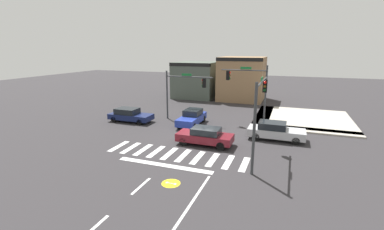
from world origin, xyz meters
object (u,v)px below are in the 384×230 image
Objects in this scene: traffic_signal_southeast at (260,103)px; traffic_signal_northwest at (184,87)px; car_blue at (192,118)px; car_navy at (130,115)px; car_maroon at (205,136)px; car_silver at (275,131)px; traffic_signal_northeast at (249,84)px.

traffic_signal_northwest is at bearing 46.55° from traffic_signal_southeast.
car_blue reaches higher than car_navy.
car_navy is (-9.71, 4.06, -0.01)m from car_maroon.
car_maroon is at bearing -147.41° from car_silver.
traffic_signal_northeast is 12.89m from car_navy.
car_blue is (-3.03, 5.12, 0.04)m from car_maroon.
traffic_signal_northeast is 1.14× the size of traffic_signal_northwest.
car_maroon is 0.96× the size of car_silver.
traffic_signal_northeast is (-2.15, 9.44, 0.01)m from traffic_signal_southeast.
traffic_signal_northeast is 6.69m from car_blue.
car_blue is at bearing -45.43° from traffic_signal_northwest.
traffic_signal_northeast is 6.26m from car_silver.
traffic_signal_northwest is at bearing -135.43° from car_blue.
traffic_signal_northwest is 1.15× the size of car_navy.
traffic_signal_southeast is at bearing 46.98° from car_blue.
car_maroon is at bearing 74.11° from traffic_signal_northeast.
car_navy is (-14.94, 0.72, -0.04)m from car_silver.
traffic_signal_northeast is at bearing 12.82° from traffic_signal_southeast.
traffic_signal_southeast is at bearing 157.97° from car_maroon.
traffic_signal_northwest is (-6.72, -1.04, -0.49)m from traffic_signal_northeast.
car_silver is 14.95m from car_navy.
traffic_signal_southeast is 12.23m from traffic_signal_northwest.
traffic_signal_southeast reaches higher than car_navy.
car_navy is at bearing 67.50° from traffic_signal_southeast.
car_blue is at bearing 26.23° from traffic_signal_northeast.
car_blue is 8.44m from car_silver.
car_silver is 1.02× the size of car_navy.
car_silver is (8.25, -1.78, -0.02)m from car_blue.
car_maroon is at bearing -22.71° from car_navy.
car_maroon is 10.52m from car_navy.
traffic_signal_northeast is 1.30× the size of car_navy.
car_silver reaches higher than car_maroon.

